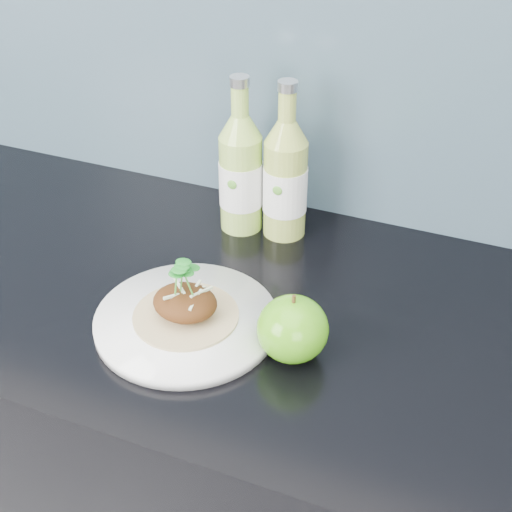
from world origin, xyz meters
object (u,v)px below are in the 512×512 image
Objects in this scene: green_apple at (293,329)px; cider_bottle_left at (241,173)px; dinner_plate at (186,321)px; cider_bottle_right at (285,179)px.

cider_bottle_left reaches higher than green_apple.
cider_bottle_left is (-0.03, 0.27, 0.09)m from dinner_plate.
green_apple is (0.16, -0.00, 0.04)m from dinner_plate.
dinner_plate is 0.29m from cider_bottle_right.
dinner_plate is at bearing 179.79° from green_apple.
green_apple reaches higher than dinner_plate.
dinner_plate is 1.04× the size of cider_bottle_left.
cider_bottle_right is at bearing 112.32° from green_apple.
cider_bottle_right reaches higher than green_apple.
green_apple is 0.47× the size of cider_bottle_right.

